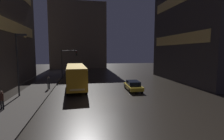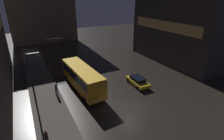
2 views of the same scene
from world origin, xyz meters
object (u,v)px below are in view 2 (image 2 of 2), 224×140
object	(u,v)px
car_taxi	(138,81)
bus_near	(82,76)
pedestrian_mid	(56,89)
pedestrian_near	(46,137)
street_lamp_sidewalk	(33,76)
traffic_light_main	(53,48)

from	to	relation	value
car_taxi	bus_near	bearing A→B (deg)	-16.48
car_taxi	pedestrian_mid	distance (m)	12.03
pedestrian_near	street_lamp_sidewalk	bearing A→B (deg)	27.38
car_taxi	pedestrian_near	xyz separation A→B (m)	(-14.35, -6.15, 0.45)
car_taxi	pedestrian_mid	world-z (taller)	pedestrian_mid
pedestrian_mid	street_lamp_sidewalk	distance (m)	5.82
pedestrian_near	traffic_light_main	distance (m)	19.94
pedestrian_mid	traffic_light_main	bearing A→B (deg)	33.97
bus_near	pedestrian_mid	world-z (taller)	bus_near
street_lamp_sidewalk	car_taxi	bearing A→B (deg)	4.21
bus_near	traffic_light_main	size ratio (longest dim) A/B	1.79
pedestrian_near	pedestrian_mid	size ratio (longest dim) A/B	1.00
bus_near	street_lamp_sidewalk	bearing A→B (deg)	27.18
pedestrian_near	traffic_light_main	xyz separation A→B (m)	(4.46, 19.23, 2.84)
traffic_light_main	street_lamp_sidewalk	xyz separation A→B (m)	(-4.41, -14.13, 1.07)
pedestrian_near	pedestrian_mid	distance (m)	8.96
car_taxi	street_lamp_sidewalk	distance (m)	15.00
pedestrian_near	pedestrian_mid	xyz separation A→B (m)	(2.58, 8.58, 0.00)
pedestrian_near	pedestrian_mid	world-z (taller)	pedestrian_mid
traffic_light_main	street_lamp_sidewalk	bearing A→B (deg)	-107.35
bus_near	car_taxi	size ratio (longest dim) A/B	2.42
traffic_light_main	pedestrian_near	bearing A→B (deg)	-103.05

